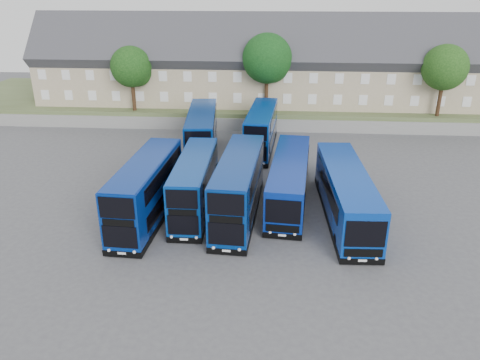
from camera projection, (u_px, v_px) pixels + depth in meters
name	position (u px, v px, depth m)	size (l,w,h in m)	color
ground	(230.00, 228.00, 33.97)	(120.00, 120.00, 0.00)	#4B4A50
retaining_wall	(249.00, 125.00, 55.71)	(70.00, 0.40, 1.50)	slate
earth_bank	(253.00, 103.00, 64.79)	(80.00, 20.00, 2.00)	#4E5B33
terrace_row	(275.00, 67.00, 58.73)	(60.00, 10.40, 11.20)	tan
dd_front_left	(147.00, 192.00, 34.44)	(3.22, 11.47, 4.51)	navy
dd_front_mid	(195.00, 186.00, 35.81)	(2.52, 10.61, 4.21)	navy
dd_front_right	(239.00, 188.00, 34.82)	(3.40, 11.78, 4.63)	navy
dd_rear_left	(202.00, 135.00, 46.86)	(3.72, 11.82, 4.62)	navy
dd_rear_right	(261.00, 131.00, 48.79)	(3.32, 11.08, 4.34)	#093CA7
coach_east_a	(289.00, 181.00, 37.47)	(3.90, 13.18, 3.55)	navy
coach_east_b	(346.00, 195.00, 34.84)	(3.38, 13.59, 3.69)	#0837A1
tree_west	(133.00, 68.00, 55.17)	(4.80, 4.80, 7.65)	#382314
tree_mid	(268.00, 60.00, 54.17)	(5.76, 5.76, 9.18)	#382314
tree_east	(446.00, 69.00, 52.64)	(5.12, 5.12, 8.16)	#382314
tree_far	(477.00, 57.00, 58.54)	(5.44, 5.44, 8.67)	#382314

